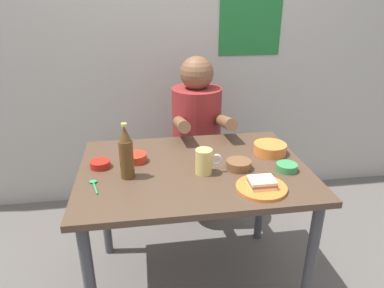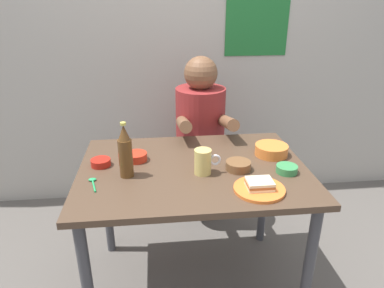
{
  "view_description": "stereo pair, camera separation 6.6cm",
  "coord_description": "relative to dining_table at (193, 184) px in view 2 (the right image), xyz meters",
  "views": [
    {
      "loc": [
        -0.23,
        -1.5,
        1.51
      ],
      "look_at": [
        0.0,
        0.05,
        0.84
      ],
      "focal_mm": 32.62,
      "sensor_mm": 36.0,
      "label": 1
    },
    {
      "loc": [
        -0.17,
        -1.51,
        1.51
      ],
      "look_at": [
        0.0,
        0.05,
        0.84
      ],
      "focal_mm": 32.62,
      "sensor_mm": 36.0,
      "label": 2
    }
  ],
  "objects": [
    {
      "name": "ground_plane",
      "position": [
        0.0,
        0.0,
        -0.65
      ],
      "size": [
        6.0,
        6.0,
        0.0
      ],
      "primitive_type": "plane",
      "color": "#59544F"
    },
    {
      "name": "wall_back",
      "position": [
        0.0,
        1.05,
        0.65
      ],
      "size": [
        4.4,
        0.09,
        2.6
      ],
      "color": "#ADA89E",
      "rests_on": "ground"
    },
    {
      "name": "dining_table",
      "position": [
        0.0,
        0.0,
        0.0
      ],
      "size": [
        1.1,
        0.8,
        0.74
      ],
      "color": "#4C3828",
      "rests_on": "ground"
    },
    {
      "name": "stool",
      "position": [
        0.12,
        0.63,
        -0.3
      ],
      "size": [
        0.34,
        0.34,
        0.45
      ],
      "color": "#4C4C51",
      "rests_on": "ground"
    },
    {
      "name": "person_seated",
      "position": [
        0.12,
        0.62,
        0.12
      ],
      "size": [
        0.33,
        0.56,
        0.72
      ],
      "color": "maroon",
      "rests_on": "stool"
    },
    {
      "name": "plate_orange",
      "position": [
        0.26,
        -0.25,
        0.1
      ],
      "size": [
        0.22,
        0.22,
        0.01
      ],
      "primitive_type": "cylinder",
      "color": "orange",
      "rests_on": "dining_table"
    },
    {
      "name": "sandwich",
      "position": [
        0.26,
        -0.25,
        0.13
      ],
      "size": [
        0.11,
        0.09,
        0.04
      ],
      "color": "beige",
      "rests_on": "plate_orange"
    },
    {
      "name": "beer_mug",
      "position": [
        0.04,
        -0.07,
        0.15
      ],
      "size": [
        0.13,
        0.08,
        0.12
      ],
      "color": "#D1BC66",
      "rests_on": "dining_table"
    },
    {
      "name": "beer_bottle",
      "position": [
        -0.31,
        -0.06,
        0.21
      ],
      "size": [
        0.06,
        0.06,
        0.26
      ],
      "color": "#593819",
      "rests_on": "dining_table"
    },
    {
      "name": "soup_bowl_orange",
      "position": [
        0.42,
        0.09,
        0.12
      ],
      "size": [
        0.17,
        0.17,
        0.05
      ],
      "color": "orange",
      "rests_on": "dining_table"
    },
    {
      "name": "sauce_bowl_chili",
      "position": [
        -0.28,
        0.1,
        0.12
      ],
      "size": [
        0.11,
        0.11,
        0.04
      ],
      "color": "red",
      "rests_on": "dining_table"
    },
    {
      "name": "condiment_bowl_brown",
      "position": [
        0.21,
        -0.05,
        0.12
      ],
      "size": [
        0.12,
        0.12,
        0.04
      ],
      "color": "brown",
      "rests_on": "dining_table"
    },
    {
      "name": "sambal_bowl_red",
      "position": [
        -0.45,
        0.06,
        0.11
      ],
      "size": [
        0.1,
        0.1,
        0.03
      ],
      "color": "#B21E14",
      "rests_on": "dining_table"
    },
    {
      "name": "dip_bowl_green",
      "position": [
        0.43,
        -0.1,
        0.11
      ],
      "size": [
        0.1,
        0.1,
        0.03
      ],
      "color": "#388C4C",
      "rests_on": "dining_table"
    },
    {
      "name": "spoon",
      "position": [
        -0.46,
        -0.11,
        0.1
      ],
      "size": [
        0.05,
        0.12,
        0.01
      ],
      "color": "#26A559",
      "rests_on": "dining_table"
    }
  ]
}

